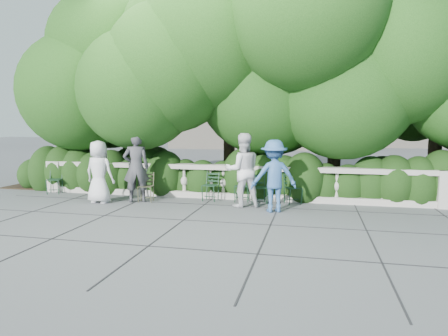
% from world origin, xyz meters
% --- Properties ---
extents(ground, '(90.00, 90.00, 0.00)m').
position_xyz_m(ground, '(0.00, 0.00, 0.00)').
color(ground, '#4D5054').
rests_on(ground, ground).
extents(balustrade, '(12.00, 0.44, 1.00)m').
position_xyz_m(balustrade, '(0.00, 1.80, 0.49)').
color(balustrade, '#9E998E').
rests_on(balustrade, ground).
extents(shrub_hedge, '(15.00, 2.60, 1.70)m').
position_xyz_m(shrub_hedge, '(0.00, 3.00, 0.00)').
color(shrub_hedge, black).
rests_on(shrub_hedge, ground).
extents(tree_canopy, '(15.04, 6.52, 6.78)m').
position_xyz_m(tree_canopy, '(0.69, 3.19, 3.96)').
color(tree_canopy, '#3F3023').
rests_on(tree_canopy, ground).
extents(chair_a, '(0.55, 0.57, 0.84)m').
position_xyz_m(chair_a, '(-5.55, 1.25, 0.00)').
color(chair_a, black).
rests_on(chair_a, ground).
extents(chair_b, '(0.50, 0.54, 0.84)m').
position_xyz_m(chair_b, '(-0.50, 1.21, 0.00)').
color(chair_b, black).
rests_on(chair_b, ground).
extents(chair_c, '(0.57, 0.60, 0.84)m').
position_xyz_m(chair_c, '(0.98, 1.16, 0.00)').
color(chair_c, black).
rests_on(chair_c, ground).
extents(chair_d, '(0.62, 0.63, 0.84)m').
position_xyz_m(chair_d, '(1.92, 1.33, 0.00)').
color(chair_d, black).
rests_on(chair_d, ground).
extents(chair_e, '(0.47, 0.51, 0.84)m').
position_xyz_m(chair_e, '(0.43, 1.31, 0.00)').
color(chair_e, black).
rests_on(chair_e, ground).
extents(chair_weathered, '(0.52, 0.55, 0.84)m').
position_xyz_m(chair_weathered, '(-2.20, 0.66, 0.00)').
color(chair_weathered, black).
rests_on(chair_weathered, ground).
extents(person_businessman, '(0.91, 0.65, 1.74)m').
position_xyz_m(person_businessman, '(-3.43, 0.41, 0.87)').
color(person_businessman, silver).
rests_on(person_businessman, ground).
extents(person_woman_grey, '(0.85, 0.72, 1.97)m').
position_xyz_m(person_woman_grey, '(-2.47, 0.74, 0.98)').
color(person_woman_grey, '#3C3C41').
rests_on(person_woman_grey, ground).
extents(person_casual_man, '(1.15, 1.02, 1.96)m').
position_xyz_m(person_casual_man, '(0.56, 0.80, 0.98)').
color(person_casual_man, silver).
rests_on(person_casual_man, ground).
extents(person_older_blue, '(1.33, 1.04, 1.81)m').
position_xyz_m(person_older_blue, '(1.43, 0.37, 0.91)').
color(person_older_blue, '#315B93').
rests_on(person_older_blue, ground).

